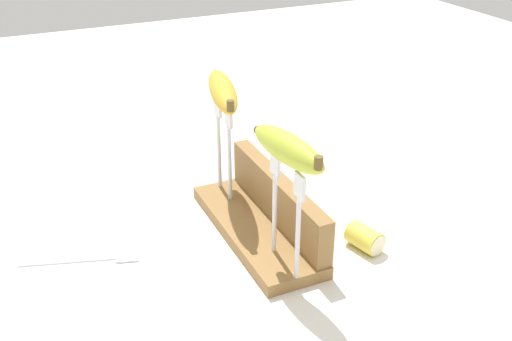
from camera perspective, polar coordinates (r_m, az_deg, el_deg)
ground_plane at (r=1.03m, az=-0.00°, el=-5.99°), size 3.00×3.00×0.00m
wooden_board at (r=1.03m, az=-0.00°, el=-5.49°), size 0.32×0.11×0.02m
board_backstop at (r=1.02m, az=2.10°, el=-2.59°), size 0.32×0.03×0.08m
fork_stand_left at (r=1.07m, az=-3.04°, el=2.94°), size 0.08×0.01×0.18m
fork_stand_right at (r=0.87m, az=2.86°, el=-3.25°), size 0.10×0.01×0.17m
banana_raised_left at (r=1.03m, az=-3.17°, el=7.48°), size 0.20×0.09×0.04m
banana_raised_right at (r=0.83m, az=3.00°, el=2.09°), size 0.16×0.06×0.04m
fork_fallen_far at (r=1.00m, az=-14.78°, el=-8.01°), size 0.07×0.18×0.01m
banana_chunk_far at (r=1.00m, az=10.22°, el=-6.30°), size 0.06×0.05×0.04m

